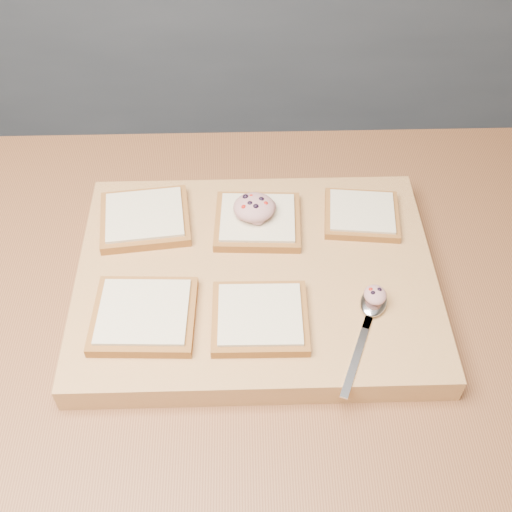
% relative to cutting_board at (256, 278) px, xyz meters
% --- Properties ---
extents(island_counter, '(2.00, 0.80, 0.90)m').
position_rel_cutting_board_xyz_m(island_counter, '(-0.06, -0.04, -0.47)').
color(island_counter, slate).
rests_on(island_counter, ground).
extents(back_counter, '(3.60, 0.62, 0.94)m').
position_rel_cutting_board_xyz_m(back_counter, '(-0.06, 1.39, -0.45)').
color(back_counter, slate).
rests_on(back_counter, ground).
extents(cutting_board, '(0.50, 0.38, 0.04)m').
position_rel_cutting_board_xyz_m(cutting_board, '(0.00, 0.00, 0.00)').
color(cutting_board, tan).
rests_on(cutting_board, island_counter).
extents(bread_far_left, '(0.14, 0.13, 0.02)m').
position_rel_cutting_board_xyz_m(bread_far_left, '(-0.16, 0.10, 0.03)').
color(bread_far_left, brown).
rests_on(bread_far_left, cutting_board).
extents(bread_far_center, '(0.13, 0.12, 0.02)m').
position_rel_cutting_board_xyz_m(bread_far_center, '(0.00, 0.09, 0.03)').
color(bread_far_center, brown).
rests_on(bread_far_center, cutting_board).
extents(bread_far_right, '(0.12, 0.11, 0.02)m').
position_rel_cutting_board_xyz_m(bread_far_right, '(0.16, 0.10, 0.03)').
color(bread_far_right, brown).
rests_on(bread_far_right, cutting_board).
extents(bread_near_left, '(0.14, 0.13, 0.02)m').
position_rel_cutting_board_xyz_m(bread_near_left, '(-0.15, -0.08, 0.03)').
color(bread_near_left, brown).
rests_on(bread_near_left, cutting_board).
extents(bread_near_center, '(0.12, 0.11, 0.02)m').
position_rel_cutting_board_xyz_m(bread_near_center, '(0.00, -0.09, 0.03)').
color(bread_near_center, brown).
rests_on(bread_near_center, cutting_board).
extents(tuna_salad_dollop, '(0.06, 0.06, 0.03)m').
position_rel_cutting_board_xyz_m(tuna_salad_dollop, '(-0.00, 0.09, 0.05)').
color(tuna_salad_dollop, tan).
rests_on(tuna_salad_dollop, bread_far_center).
extents(spoon, '(0.09, 0.17, 0.01)m').
position_rel_cutting_board_xyz_m(spoon, '(0.15, -0.08, 0.02)').
color(spoon, silver).
rests_on(spoon, cutting_board).
extents(spoon_salad, '(0.03, 0.03, 0.02)m').
position_rel_cutting_board_xyz_m(spoon_salad, '(0.15, -0.07, 0.04)').
color(spoon_salad, tan).
rests_on(spoon_salad, spoon).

